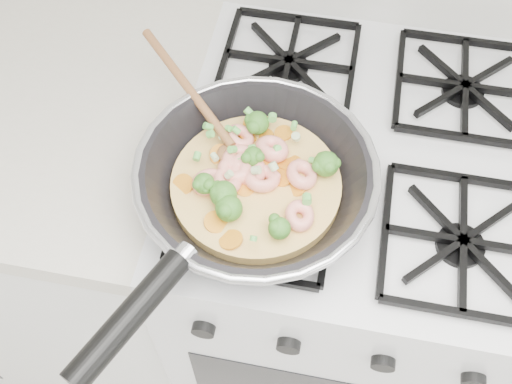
# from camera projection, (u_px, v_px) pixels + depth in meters

# --- Properties ---
(stove) EXTENTS (0.60, 0.60, 0.92)m
(stove) POSITION_uv_depth(u_px,v_px,m) (336.00, 269.00, 1.35)
(stove) COLOR silver
(stove) RESTS_ON ground
(skillet) EXTENTS (0.40, 0.56, 0.09)m
(skillet) POSITION_uv_depth(u_px,v_px,m) (253.00, 181.00, 0.87)
(skillet) COLOR black
(skillet) RESTS_ON stove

